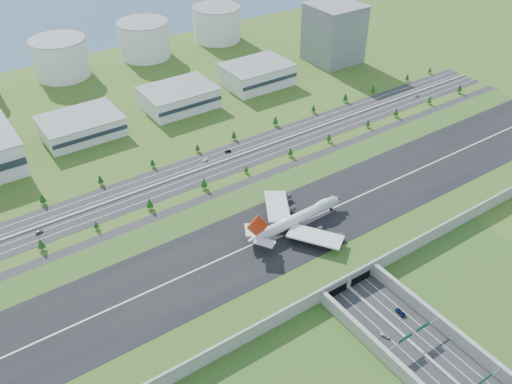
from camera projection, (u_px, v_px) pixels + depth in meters
ground at (291, 237)px, 323.92m from camera, size 1200.00×1200.00×0.00m
airfield_deck at (292, 232)px, 321.44m from camera, size 520.00×100.00×9.20m
underpass_road at (420, 345)px, 255.36m from camera, size 38.80×120.40×8.00m
sign_gantry_near at (414, 334)px, 256.23m from camera, size 38.70×0.70×9.80m
north_expressway at (211, 166)px, 387.47m from camera, size 560.00×36.00×0.12m
tree_row at (216, 158)px, 387.63m from camera, size 496.84×48.59×8.20m
hangar_mid_a at (81, 126)px, 419.24m from camera, size 58.00×42.00×15.00m
hangar_mid_b at (179, 98)px, 457.55m from camera, size 58.00×42.00×17.00m
hangar_mid_c at (257, 75)px, 493.57m from camera, size 58.00×42.00×19.00m
office_tower at (334, 33)px, 529.85m from camera, size 46.00×46.00×55.00m
fuel_tank_b at (61, 58)px, 505.15m from camera, size 50.00×50.00×35.00m
fuel_tank_c at (144, 40)px, 544.04m from camera, size 50.00×50.00×35.00m
fuel_tank_d at (217, 24)px, 582.94m from camera, size 50.00×50.00×35.00m
bay_water at (47, 20)px, 645.18m from camera, size 1200.00×260.00×0.06m
boeing_747 at (298, 218)px, 315.75m from camera, size 71.80×67.81×22.19m
car_0 at (385, 335)px, 263.11m from camera, size 3.64×5.27×1.66m
car_2 at (400, 312)px, 275.11m from camera, size 3.46×6.38×1.70m
car_4 at (39, 232)px, 326.45m from camera, size 4.88×2.37×1.61m
car_5 at (228, 151)px, 402.06m from camera, size 4.98×2.61×1.56m
car_6 at (417, 96)px, 478.29m from camera, size 5.40×3.68×1.37m
car_7 at (205, 160)px, 391.61m from camera, size 5.31×2.59×1.49m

